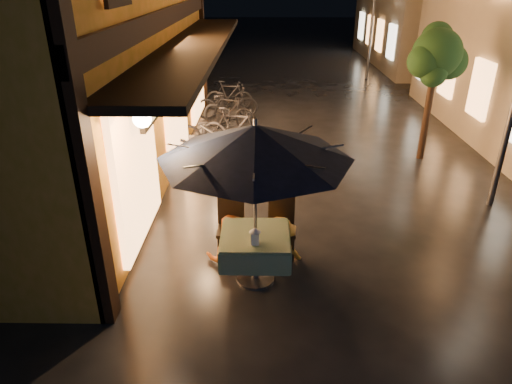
{
  "coord_description": "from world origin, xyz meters",
  "views": [
    {
      "loc": [
        -1.47,
        -6.06,
        4.1
      ],
      "look_at": [
        -1.57,
        0.09,
        1.15
      ],
      "focal_mm": 32.0,
      "sensor_mm": 36.0,
      "label": 1
    }
  ],
  "objects_px": {
    "table_lantern": "(255,235)",
    "person_orange": "(228,217)",
    "cafe_table": "(255,246)",
    "person_yellow": "(280,220)",
    "bicycle_0": "(206,146)",
    "patio_umbrella": "(255,142)"
  },
  "relations": [
    {
      "from": "table_lantern",
      "to": "person_orange",
      "type": "xyz_separation_m",
      "value": [
        -0.42,
        0.77,
        -0.15
      ]
    },
    {
      "from": "cafe_table",
      "to": "person_orange",
      "type": "distance_m",
      "value": 0.69
    },
    {
      "from": "person_yellow",
      "to": "bicycle_0",
      "type": "xyz_separation_m",
      "value": [
        -1.57,
        3.9,
        -0.21
      ]
    },
    {
      "from": "table_lantern",
      "to": "person_yellow",
      "type": "xyz_separation_m",
      "value": [
        0.36,
        0.77,
        -0.2
      ]
    },
    {
      "from": "patio_umbrella",
      "to": "person_yellow",
      "type": "bearing_deg",
      "value": 54.91
    },
    {
      "from": "person_orange",
      "to": "bicycle_0",
      "type": "relative_size",
      "value": 0.8
    },
    {
      "from": "patio_umbrella",
      "to": "table_lantern",
      "type": "relative_size",
      "value": 10.41
    },
    {
      "from": "table_lantern",
      "to": "bicycle_0",
      "type": "xyz_separation_m",
      "value": [
        -1.21,
        4.67,
        -0.42
      ]
    },
    {
      "from": "patio_umbrella",
      "to": "table_lantern",
      "type": "distance_m",
      "value": 1.26
    },
    {
      "from": "cafe_table",
      "to": "person_yellow",
      "type": "bearing_deg",
      "value": 54.91
    },
    {
      "from": "cafe_table",
      "to": "table_lantern",
      "type": "xyz_separation_m",
      "value": [
        0.0,
        -0.25,
        0.33
      ]
    },
    {
      "from": "person_orange",
      "to": "bicycle_0",
      "type": "height_order",
      "value": "person_orange"
    },
    {
      "from": "table_lantern",
      "to": "person_orange",
      "type": "bearing_deg",
      "value": 118.82
    },
    {
      "from": "patio_umbrella",
      "to": "table_lantern",
      "type": "height_order",
      "value": "patio_umbrella"
    },
    {
      "from": "cafe_table",
      "to": "table_lantern",
      "type": "height_order",
      "value": "table_lantern"
    },
    {
      "from": "patio_umbrella",
      "to": "person_orange",
      "type": "relative_size",
      "value": 1.7
    },
    {
      "from": "cafe_table",
      "to": "bicycle_0",
      "type": "distance_m",
      "value": 4.58
    },
    {
      "from": "bicycle_0",
      "to": "person_orange",
      "type": "bearing_deg",
      "value": -160.99
    },
    {
      "from": "person_yellow",
      "to": "bicycle_0",
      "type": "bearing_deg",
      "value": -84.22
    },
    {
      "from": "person_orange",
      "to": "cafe_table",
      "type": "bearing_deg",
      "value": 129.18
    },
    {
      "from": "patio_umbrella",
      "to": "bicycle_0",
      "type": "relative_size",
      "value": 1.36
    },
    {
      "from": "table_lantern",
      "to": "cafe_table",
      "type": "bearing_deg",
      "value": 90.0
    }
  ]
}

